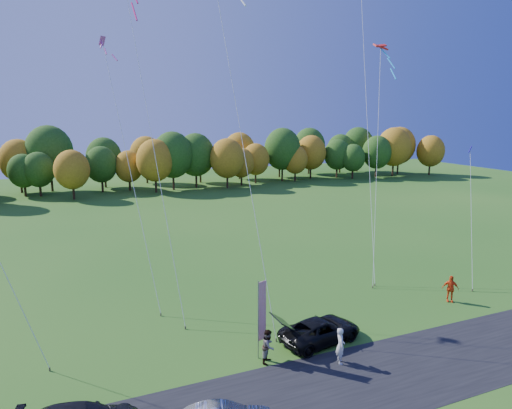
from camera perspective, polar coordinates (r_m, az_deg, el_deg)
name	(u,v)px	position (r m, az deg, el deg)	size (l,w,h in m)	color
ground	(298,348)	(26.51, 5.30, -17.47)	(160.00, 160.00, 0.00)	#225817
asphalt_strip	(338,388)	(23.57, 10.23, -21.62)	(90.00, 6.00, 0.01)	black
tree_line	(140,192)	(77.25, -14.30, 1.56)	(116.00, 12.00, 10.00)	#1E4711
black_suv	(320,330)	(27.04, 8.07, -15.30)	(2.25, 4.87, 1.35)	black
person_tailgate_a	(340,346)	(25.05, 10.51, -16.95)	(0.70, 0.46, 1.93)	silver
person_tailgate_b	(268,346)	(24.78, 1.57, -17.26)	(0.87, 0.68, 1.79)	gray
person_east	(450,289)	(34.47, 23.11, -9.65)	(1.09, 0.45, 1.86)	#EE4716
feather_flag	(261,310)	(24.42, 0.67, -13.08)	(0.55, 0.25, 4.34)	#999999
kite_delta_blue	(148,116)	(31.28, -13.34, 10.72)	(3.51, 12.01, 24.58)	#4C3F33
kite_parafoil_orange	(365,74)	(40.73, 13.47, 15.56)	(7.94, 13.85, 32.29)	#4C3F33
kite_delta_red	(238,115)	(27.96, -2.25, 11.16)	(2.92, 9.59, 24.11)	#4C3F33
kite_parafoil_rainbow	(377,159)	(37.20, 14.90, 5.57)	(5.97, 6.95, 18.66)	#4C3F33
kite_diamond_pink	(130,170)	(31.74, -15.47, 4.13)	(2.42, 8.20, 18.34)	#4C3F33
kite_diamond_blue_low	(471,217)	(37.90, 25.32, -1.43)	(2.93, 4.05, 10.50)	#4C3F33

